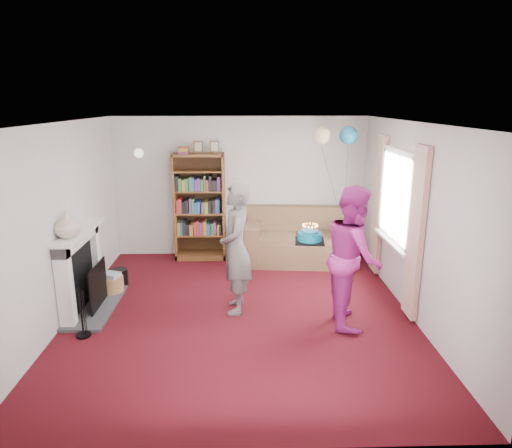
{
  "coord_description": "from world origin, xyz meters",
  "views": [
    {
      "loc": [
        0.05,
        -5.61,
        2.75
      ],
      "look_at": [
        0.23,
        0.6,
        1.07
      ],
      "focal_mm": 32.0,
      "sensor_mm": 36.0,
      "label": 1
    }
  ],
  "objects_px": {
    "person_magenta": "(353,256)",
    "bookcase": "(200,208)",
    "person_striped": "(236,248)",
    "sofa": "(296,242)",
    "birthday_cake": "(310,237)"
  },
  "relations": [
    {
      "from": "bookcase",
      "to": "person_striped",
      "type": "relative_size",
      "value": 1.19
    },
    {
      "from": "person_striped",
      "to": "person_magenta",
      "type": "distance_m",
      "value": 1.52
    },
    {
      "from": "bookcase",
      "to": "birthday_cake",
      "type": "bearing_deg",
      "value": -57.25
    },
    {
      "from": "person_magenta",
      "to": "person_striped",
      "type": "bearing_deg",
      "value": 79.55
    },
    {
      "from": "sofa",
      "to": "birthday_cake",
      "type": "height_order",
      "value": "birthday_cake"
    },
    {
      "from": "person_striped",
      "to": "person_magenta",
      "type": "xyz_separation_m",
      "value": [
        1.47,
        -0.39,
        0.01
      ]
    },
    {
      "from": "sofa",
      "to": "person_striped",
      "type": "bearing_deg",
      "value": -112.66
    },
    {
      "from": "sofa",
      "to": "birthday_cake",
      "type": "bearing_deg",
      "value": -87.74
    },
    {
      "from": "person_striped",
      "to": "birthday_cake",
      "type": "xyz_separation_m",
      "value": [
        0.93,
        -0.28,
        0.24
      ]
    },
    {
      "from": "birthday_cake",
      "to": "sofa",
      "type": "bearing_deg",
      "value": 87.27
    },
    {
      "from": "sofa",
      "to": "person_magenta",
      "type": "distance_m",
      "value": 2.46
    },
    {
      "from": "person_magenta",
      "to": "bookcase",
      "type": "bearing_deg",
      "value": 43.79
    },
    {
      "from": "person_striped",
      "to": "person_magenta",
      "type": "relative_size",
      "value": 0.99
    },
    {
      "from": "sofa",
      "to": "person_magenta",
      "type": "bearing_deg",
      "value": -74.7
    },
    {
      "from": "birthday_cake",
      "to": "person_striped",
      "type": "bearing_deg",
      "value": 163.37
    }
  ]
}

